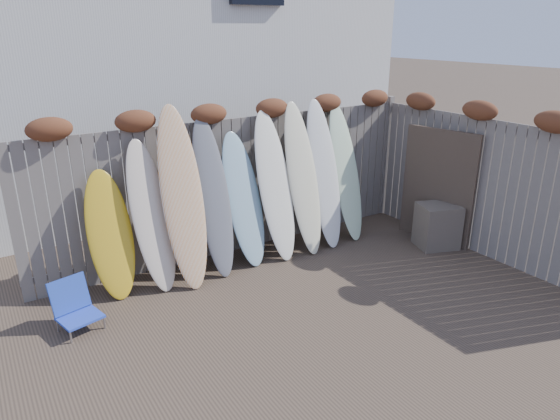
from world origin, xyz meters
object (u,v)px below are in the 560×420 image
beach_chair (75,306)px  wooden_crate (437,226)px  lattice_panel (438,186)px  surfboard_0 (110,235)px

beach_chair → wooden_crate: bearing=-7.3°
wooden_crate → lattice_panel: bearing=52.1°
wooden_crate → surfboard_0: 4.76m
beach_chair → surfboard_0: surfboard_0 is taller
beach_chair → surfboard_0: bearing=42.7°
lattice_panel → wooden_crate: bearing=-139.5°
beach_chair → surfboard_0: (0.60, 0.55, 0.53)m
wooden_crate → lattice_panel: size_ratio=0.38×
wooden_crate → lattice_panel: (0.16, 0.21, 0.55)m
surfboard_0 → beach_chair: bearing=-135.5°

